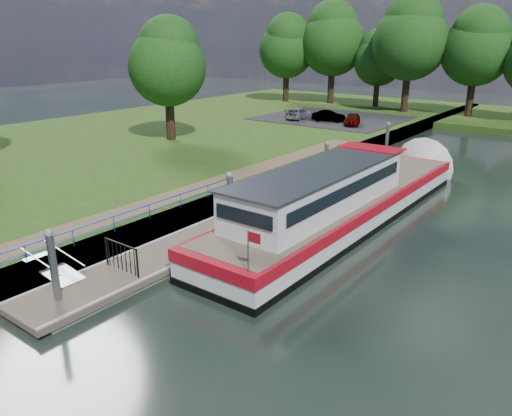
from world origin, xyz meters
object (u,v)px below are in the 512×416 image
Objects in this scene: car_b at (329,116)px; car_c at (299,113)px; car_a at (353,119)px; barge at (349,199)px; pontoon at (284,204)px.

car_c is at bearing 77.33° from car_b.
car_b is (-2.87, 0.48, -0.02)m from car_a.
barge is at bearing -167.36° from car_b.
pontoon is at bearing 116.28° from car_c.
car_a is 6.15m from car_c.
car_b is at bearing 121.60° from barge.
car_a reaches higher than pontoon.
car_a reaches higher than car_c.
pontoon is 1.42× the size of barge.
barge is 26.11m from car_b.
car_b is at bearing 113.92° from pontoon.
car_a is at bearing -118.40° from car_b.
car_c is (-16.96, 21.88, 0.29)m from barge.
barge is 6.46× the size of car_a.
car_c is (-13.36, 22.38, 1.20)m from pontoon.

